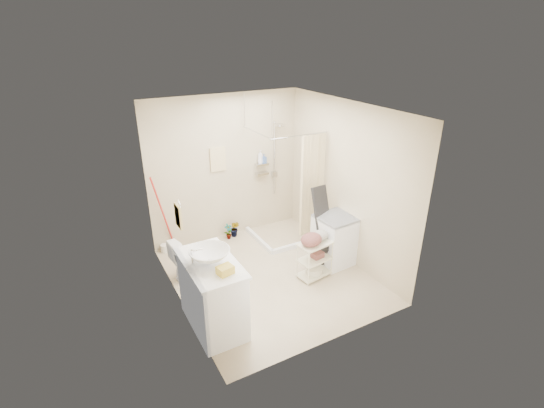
{
  "coord_description": "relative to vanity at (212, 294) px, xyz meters",
  "views": [
    {
      "loc": [
        -2.47,
        -4.58,
        3.55
      ],
      "look_at": [
        0.18,
        0.25,
        1.1
      ],
      "focal_mm": 26.0,
      "sensor_mm": 36.0,
      "label": 1
    }
  ],
  "objects": [
    {
      "name": "hanging_towel",
      "position": [
        1.01,
        2.2,
        1.02
      ],
      "size": [
        0.28,
        0.03,
        0.42
      ],
      "primitive_type": "cube",
      "color": "beige",
      "rests_on": "wall_back"
    },
    {
      "name": "vanity",
      "position": [
        0.0,
        0.0,
        0.0
      ],
      "size": [
        0.61,
        1.09,
        0.96
      ],
      "primitive_type": "cube",
      "rotation": [
        0.0,
        0.0,
        0.0
      ],
      "color": "white",
      "rests_on": "ground"
    },
    {
      "name": "sink",
      "position": [
        0.0,
        -0.0,
        0.56
      ],
      "size": [
        0.64,
        0.64,
        0.17
      ],
      "primitive_type": "imported",
      "rotation": [
        0.0,
        0.0,
        -0.33
      ],
      "color": "white",
      "rests_on": "vanity"
    },
    {
      "name": "ironing_board",
      "position": [
        2.17,
        0.64,
        0.18
      ],
      "size": [
        0.39,
        0.23,
        1.31
      ],
      "primitive_type": null,
      "rotation": [
        0.0,
        0.0,
        0.36
      ],
      "color": "black",
      "rests_on": "ground"
    },
    {
      "name": "shampoo_bottle_b",
      "position": [
        1.87,
        2.13,
        0.93
      ],
      "size": [
        0.09,
        0.1,
        0.17
      ],
      "primitive_type": "imported",
      "rotation": [
        0.0,
        0.0,
        0.28
      ],
      "color": "#405F9F",
      "rests_on": "shower"
    },
    {
      "name": "wall_front",
      "position": [
        1.16,
        -0.98,
        0.82
      ],
      "size": [
        2.8,
        0.04,
        2.6
      ],
      "primitive_type": "cube",
      "color": "beige",
      "rests_on": "ground"
    },
    {
      "name": "wall_back",
      "position": [
        1.16,
        2.22,
        0.82
      ],
      "size": [
        2.8,
        0.04,
        2.6
      ],
      "primitive_type": "cube",
      "color": "beige",
      "rests_on": "ground"
    },
    {
      "name": "counter_basket",
      "position": [
        0.07,
        -0.32,
        0.53
      ],
      "size": [
        0.21,
        0.18,
        0.1
      ],
      "primitive_type": "cube",
      "rotation": [
        0.0,
        0.0,
        0.21
      ],
      "color": "gold",
      "rests_on": "vanity"
    },
    {
      "name": "floor",
      "position": [
        1.16,
        0.62,
        -0.48
      ],
      "size": [
        3.2,
        3.2,
        0.0
      ],
      "primitive_type": "plane",
      "color": "beige",
      "rests_on": "ground"
    },
    {
      "name": "shower",
      "position": [
        2.01,
        1.67,
        0.57
      ],
      "size": [
        1.1,
        1.1,
        2.1
      ],
      "primitive_type": null,
      "color": "white",
      "rests_on": "ground"
    },
    {
      "name": "mop",
      "position": [
        -0.09,
        2.15,
        0.23
      ],
      "size": [
        0.18,
        0.18,
        1.42
      ],
      "primitive_type": null,
      "rotation": [
        0.0,
        0.0,
        -0.41
      ],
      "color": "red",
      "rests_on": "ground"
    },
    {
      "name": "potted_plant_a",
      "position": [
        1.07,
        2.04,
        -0.33
      ],
      "size": [
        0.18,
        0.15,
        0.3
      ],
      "primitive_type": "imported",
      "rotation": [
        0.0,
        0.0,
        0.29
      ],
      "color": "brown",
      "rests_on": "ground"
    },
    {
      "name": "wall_left",
      "position": [
        -0.24,
        0.62,
        0.82
      ],
      "size": [
        0.04,
        3.2,
        2.6
      ],
      "primitive_type": "cube",
      "color": "beige",
      "rests_on": "ground"
    },
    {
      "name": "floor_basket",
      "position": [
        0.1,
        -0.4,
        -0.42
      ],
      "size": [
        0.25,
        0.2,
        0.12
      ],
      "primitive_type": "cube",
      "rotation": [
        0.0,
        0.0,
        0.1
      ],
      "color": "#F6CB4E",
      "rests_on": "ground"
    },
    {
      "name": "laundry_rack",
      "position": [
        1.77,
        0.29,
        -0.12
      ],
      "size": [
        0.55,
        0.37,
        0.71
      ],
      "primitive_type": null,
      "rotation": [
        0.0,
        0.0,
        0.14
      ],
      "color": "#EDE9C7",
      "rests_on": "ground"
    },
    {
      "name": "potted_plant_b",
      "position": [
        1.21,
        2.07,
        -0.32
      ],
      "size": [
        0.22,
        0.23,
        0.32
      ],
      "primitive_type": "imported",
      "rotation": [
        0.0,
        0.0,
        -0.86
      ],
      "color": "#99441F",
      "rests_on": "ground"
    },
    {
      "name": "towel_ring",
      "position": [
        -0.22,
        0.42,
        0.99
      ],
      "size": [
        0.04,
        0.22,
        0.34
      ],
      "primitive_type": null,
      "color": "#E4CC84",
      "rests_on": "wall_left"
    },
    {
      "name": "shampoo_bottle_a",
      "position": [
        1.81,
        2.15,
        0.97
      ],
      "size": [
        0.12,
        0.12,
        0.25
      ],
      "primitive_type": "imported",
      "rotation": [
        0.0,
        0.0,
        0.3
      ],
      "color": "silver",
      "rests_on": "shower"
    },
    {
      "name": "tp_holder",
      "position": [
        -0.2,
        0.67,
        0.24
      ],
      "size": [
        0.08,
        0.12,
        0.14
      ],
      "primitive_type": null,
      "color": "white",
      "rests_on": "wall_left"
    },
    {
      "name": "ceiling",
      "position": [
        1.16,
        0.62,
        2.12
      ],
      "size": [
        2.8,
        3.2,
        0.04
      ],
      "primitive_type": "cube",
      "color": "silver",
      "rests_on": "ground"
    },
    {
      "name": "toilet",
      "position": [
        0.12,
        1.21,
        -0.15
      ],
      "size": [
        0.68,
        0.43,
        0.66
      ],
      "primitive_type": "imported",
      "rotation": [
        0.0,
        0.0,
        1.67
      ],
      "color": "silver",
      "rests_on": "ground"
    },
    {
      "name": "wall_right",
      "position": [
        2.56,
        0.62,
        0.82
      ],
      "size": [
        0.04,
        3.2,
        2.6
      ],
      "primitive_type": "cube",
      "color": "beige",
      "rests_on": "ground"
    },
    {
      "name": "washing_machine",
      "position": [
        2.3,
        0.49,
        -0.07
      ],
      "size": [
        0.6,
        0.62,
        0.83
      ],
      "primitive_type": "cube",
      "rotation": [
        0.0,
        0.0,
        0.07
      ],
      "color": "white",
      "rests_on": "ground"
    }
  ]
}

